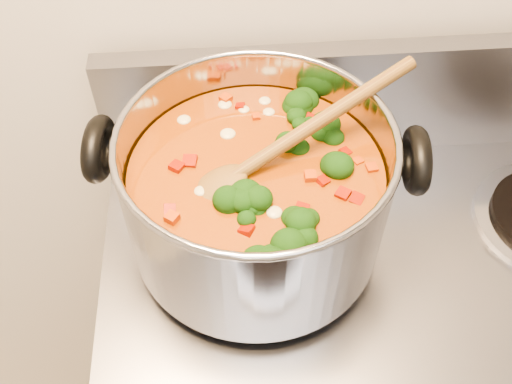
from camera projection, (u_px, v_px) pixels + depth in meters
stockpot at (256, 192)px, 0.62m from camera, size 0.35×0.29×0.17m
wooden_spoon at (269, 154)px, 0.58m from camera, size 0.26×0.14×0.09m
cooktop_crumbs at (241, 321)px, 0.61m from camera, size 0.26×0.27×0.01m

